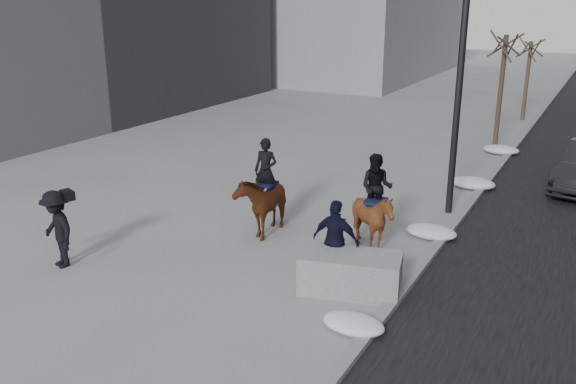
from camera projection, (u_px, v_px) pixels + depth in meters
The scene contains 11 objects.
ground at pixel (262, 272), 13.30m from camera, with size 120.00×120.00×0.00m, color gray.
curb at pixel (492, 175), 20.29m from camera, with size 0.25×90.00×0.12m, color gray.
planter at pixel (350, 273), 12.33m from camera, with size 2.01×1.01×0.81m, color #9A9A9C.
tree_near at pixel (501, 88), 22.80m from camera, with size 1.20×1.20×4.87m, color #362720, non-canonical shape.
tree_far at pixel (527, 77), 28.88m from camera, with size 1.20×1.20×4.12m, color #392C21, non-canonical shape.
mounted_left at pixel (263, 198), 15.34m from camera, with size 1.03×1.93×2.40m.
mounted_right at pixel (374, 213), 14.17m from camera, with size 1.41×1.53×2.32m.
feeder at pixel (336, 240), 12.73m from camera, with size 1.03×0.86×1.75m.
camera_crew at pixel (57, 229), 13.34m from camera, with size 1.29×1.00×1.75m.
lamppost at pixel (464, 27), 15.43m from camera, with size 0.25×0.80×9.09m.
snow_piles at pixel (461, 197), 17.73m from camera, with size 1.39×15.34×0.35m.
Camera 1 is at (6.25, -10.38, 5.77)m, focal length 38.00 mm.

